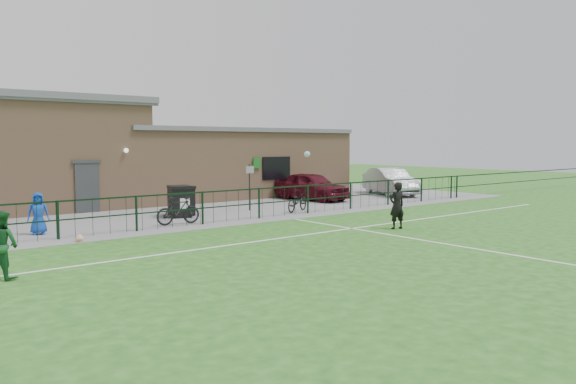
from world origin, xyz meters
TOP-DOWN VIEW (x-y plane):
  - ground at (0.00, 0.00)m, footprint 90.00×90.00m
  - paving_strip at (0.00, 13.50)m, footprint 34.00×13.00m
  - pitch_line_touch at (0.00, 7.80)m, footprint 28.00×0.10m
  - pitch_line_mid at (0.00, 4.00)m, footprint 28.00×0.10m
  - pitch_line_perp at (2.00, 0.00)m, footprint 0.10×16.00m
  - perimeter_fence at (0.00, 8.00)m, footprint 28.00×0.10m
  - wheelie_bin_left at (-1.20, 10.28)m, footprint 0.96×1.03m
  - wheelie_bin_right at (-0.89, 10.65)m, footprint 0.80×0.89m
  - sign_post at (2.21, 10.35)m, footprint 0.06×0.06m
  - car_maroon at (7.21, 11.96)m, footprint 2.15×4.35m
  - car_silver at (12.61, 11.37)m, footprint 3.30×4.80m
  - bicycle_d at (-2.20, 8.50)m, footprint 1.67×0.58m
  - bicycle_e at (3.53, 8.73)m, footprint 1.80×1.25m
  - spectator_child at (-6.70, 9.34)m, footprint 0.73×0.56m
  - goalkeeper_kick at (3.09, 3.07)m, footprint 1.76×3.50m
  - outfield_player at (-8.95, 3.73)m, footprint 0.84×0.90m
  - ball_ground at (-6.15, 7.19)m, footprint 0.23×0.23m
  - clubhouse at (-0.88, 16.50)m, footprint 24.25×5.40m

SIDE VIEW (x-z plane):
  - ground at x=0.00m, z-range 0.00..0.00m
  - pitch_line_touch at x=0.00m, z-range 0.00..0.01m
  - pitch_line_mid at x=0.00m, z-range 0.00..0.01m
  - pitch_line_perp at x=2.00m, z-range 0.00..0.01m
  - paving_strip at x=0.00m, z-range 0.00..0.02m
  - ball_ground at x=-6.15m, z-range 0.00..0.23m
  - bicycle_e at x=3.53m, z-range 0.02..0.92m
  - bicycle_d at x=-2.20m, z-range 0.02..1.00m
  - wheelie_bin_right at x=-0.89m, z-range 0.02..1.12m
  - wheelie_bin_left at x=-1.20m, z-range 0.02..1.17m
  - perimeter_fence at x=0.00m, z-range 0.00..1.20m
  - spectator_child at x=-6.70m, z-range 0.02..1.36m
  - car_maroon at x=7.21m, z-range 0.02..1.45m
  - outfield_player at x=-8.95m, z-range 0.00..1.48m
  - car_silver at x=12.61m, z-range 0.02..1.52m
  - goalkeeper_kick at x=3.09m, z-range -0.46..2.16m
  - sign_post at x=2.21m, z-range 0.02..2.02m
  - clubhouse at x=-0.88m, z-range -0.26..4.70m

